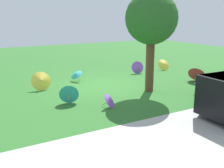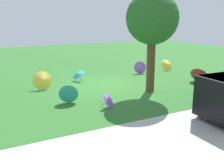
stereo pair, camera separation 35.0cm
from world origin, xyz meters
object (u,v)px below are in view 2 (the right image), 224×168
(parasol_purple_1, at_px, (110,100))
(shade_tree, at_px, (152,19))
(parasol_red_0, at_px, (200,74))
(park_bench, at_px, (212,83))
(parasol_yellow_0, at_px, (42,80))
(parasol_purple_0, at_px, (140,67))
(parasol_teal_0, at_px, (69,93))
(parasol_yellow_1, at_px, (167,65))
(parasol_teal_1, at_px, (78,74))

(parasol_purple_1, bearing_deg, shade_tree, -157.08)
(parasol_red_0, bearing_deg, parasol_purple_1, 12.66)
(park_bench, xyz_separation_m, parasol_yellow_0, (6.65, -4.38, -0.00))
(parasol_yellow_0, xyz_separation_m, parasol_purple_0, (-6.23, -0.80, -0.08))
(parasol_red_0, xyz_separation_m, parasol_teal_0, (7.38, 0.05, -0.03))
(parasol_yellow_1, bearing_deg, shade_tree, 41.87)
(shade_tree, xyz_separation_m, parasol_purple_0, (-1.87, -3.54, -2.92))
(parasol_purple_0, bearing_deg, parasol_yellow_1, -178.40)
(parasol_teal_0, relative_size, parasol_purple_1, 1.16)
(park_bench, distance_m, shade_tree, 4.00)
(park_bench, xyz_separation_m, parasol_teal_1, (4.51, -5.17, -0.06))
(parasol_teal_1, bearing_deg, parasol_yellow_0, 20.13)
(parasol_purple_0, bearing_deg, park_bench, 94.63)
(parasol_purple_0, height_order, parasol_purple_1, parasol_purple_0)
(parasol_purple_0, bearing_deg, parasol_teal_0, 30.01)
(shade_tree, bearing_deg, parasol_red_0, -176.46)
(parasol_teal_0, bearing_deg, parasol_red_0, -179.64)
(park_bench, relative_size, parasol_red_0, 1.40)
(shade_tree, height_order, parasol_yellow_1, shade_tree)
(shade_tree, distance_m, parasol_yellow_0, 5.88)
(parasol_yellow_0, bearing_deg, parasol_teal_0, 98.52)
(parasol_red_0, height_order, parasol_purple_1, parasol_red_0)
(parasol_yellow_0, xyz_separation_m, parasol_teal_0, (-0.39, 2.57, -0.06))
(parasol_teal_1, distance_m, parasol_purple_1, 4.74)
(parasol_yellow_0, distance_m, parasol_teal_0, 2.60)
(parasol_teal_0, bearing_deg, parasol_teal_1, -117.56)
(park_bench, relative_size, parasol_yellow_0, 1.56)
(parasol_yellow_0, xyz_separation_m, parasol_purple_1, (-1.56, 3.92, -0.17))
(parasol_teal_0, xyz_separation_m, parasol_teal_1, (-1.75, -3.36, -0.00))
(parasol_purple_0, distance_m, parasol_purple_1, 6.64)
(park_bench, bearing_deg, parasol_purple_1, -5.21)
(parasol_teal_0, height_order, parasol_teal_1, parasol_teal_0)
(park_bench, bearing_deg, parasol_red_0, -121.03)
(parasol_teal_1, bearing_deg, parasol_teal_0, 62.44)
(parasol_yellow_0, distance_m, parasol_yellow_1, 8.42)
(parasol_teal_0, relative_size, parasol_purple_0, 1.06)
(parasol_teal_1, bearing_deg, parasol_yellow_1, -179.27)
(parasol_purple_0, distance_m, parasol_yellow_1, 2.15)
(parasol_teal_1, height_order, parasol_purple_1, parasol_teal_1)
(park_bench, distance_m, parasol_yellow_1, 5.52)
(park_bench, xyz_separation_m, parasol_teal_0, (6.27, -1.81, -0.06))
(shade_tree, distance_m, parasol_purple_0, 4.96)
(parasol_purple_0, xyz_separation_m, parasol_purple_1, (4.67, 4.72, -0.09))
(park_bench, bearing_deg, parasol_yellow_1, -108.20)
(parasol_red_0, distance_m, parasol_purple_0, 3.67)
(park_bench, distance_m, parasol_teal_0, 6.52)
(parasol_red_0, bearing_deg, shade_tree, 3.54)
(park_bench, height_order, parasol_teal_0, park_bench)
(shade_tree, xyz_separation_m, parasol_teal_1, (2.22, -3.52, -2.90))
(parasol_red_0, bearing_deg, parasol_yellow_1, -100.16)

